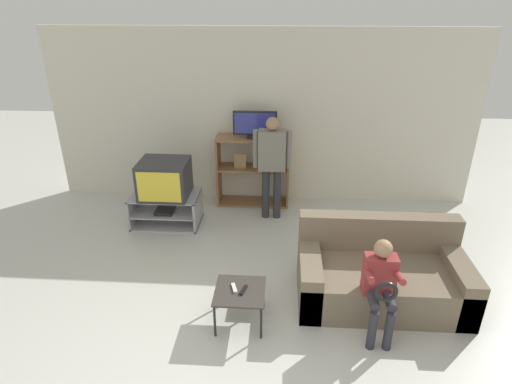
% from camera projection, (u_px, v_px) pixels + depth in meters
% --- Properties ---
extents(wall_back, '(6.40, 0.06, 2.60)m').
position_uv_depth(wall_back, '(261.00, 118.00, 6.42)').
color(wall_back, silver).
rests_on(wall_back, ground_plane).
extents(tv_stand, '(0.94, 0.59, 0.45)m').
position_uv_depth(tv_stand, '(166.00, 209.00, 6.08)').
color(tv_stand, '#A8A8AD').
rests_on(tv_stand, ground_plane).
extents(television_main, '(0.66, 0.59, 0.50)m').
position_uv_depth(television_main, '(164.00, 179.00, 5.86)').
color(television_main, '#2D2D33').
rests_on(television_main, tv_stand).
extents(media_shelf, '(1.09, 0.38, 1.08)m').
position_uv_depth(media_shelf, '(253.00, 170.00, 6.51)').
color(media_shelf, '#8E6642').
rests_on(media_shelf, ground_plane).
extents(television_flat, '(0.64, 0.20, 0.39)m').
position_uv_depth(television_flat, '(255.00, 125.00, 6.21)').
color(television_flat, black).
rests_on(television_flat, media_shelf).
extents(snack_table, '(0.49, 0.49, 0.38)m').
position_uv_depth(snack_table, '(240.00, 294.00, 4.18)').
color(snack_table, '#38332D').
rests_on(snack_table, ground_plane).
extents(remote_control_black, '(0.07, 0.15, 0.02)m').
position_uv_depth(remote_control_black, '(244.00, 290.00, 4.15)').
color(remote_control_black, black).
rests_on(remote_control_black, snack_table).
extents(remote_control_white, '(0.08, 0.15, 0.02)m').
position_uv_depth(remote_control_white, '(234.00, 288.00, 4.18)').
color(remote_control_white, silver).
rests_on(remote_control_white, snack_table).
extents(couch, '(1.74, 0.95, 0.82)m').
position_uv_depth(couch, '(380.00, 275.00, 4.57)').
color(couch, '#756651').
rests_on(couch, ground_plane).
extents(person_standing_adult, '(0.53, 0.20, 1.51)m').
position_uv_depth(person_standing_adult, '(272.00, 159.00, 5.95)').
color(person_standing_adult, '#2D2D33').
rests_on(person_standing_adult, ground_plane).
extents(person_seated_child, '(0.33, 0.43, 0.99)m').
position_uv_depth(person_seated_child, '(381.00, 283.00, 3.95)').
color(person_seated_child, '#2D2D38').
rests_on(person_seated_child, ground_plane).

